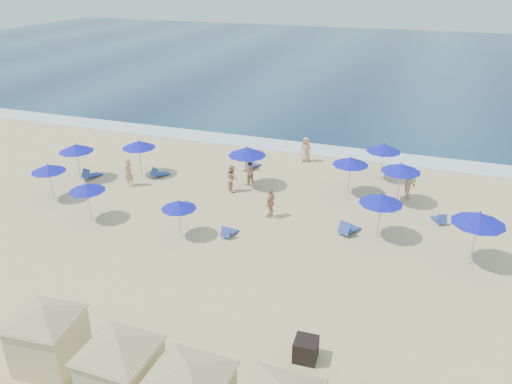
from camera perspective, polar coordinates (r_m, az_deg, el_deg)
ground at (r=24.35m, az=-2.13°, el=-6.88°), size 160.00×160.00×0.00m
ocean at (r=75.73m, az=13.80°, el=14.30°), size 160.00×80.00×0.06m
surf_line at (r=37.80m, az=6.54°, el=4.87°), size 160.00×2.50×0.08m
trash_bin at (r=18.42m, az=5.71°, el=-17.46°), size 0.85×0.85×0.81m
cabana_0 at (r=18.76m, az=-22.82°, el=-14.20°), size 4.29×4.29×2.70m
cabana_1 at (r=16.74m, az=-15.28°, el=-18.12°), size 4.43×4.43×2.78m
umbrella_0 at (r=33.55m, az=-19.90°, el=4.76°), size 2.18×2.18×2.48m
umbrella_1 at (r=31.29m, az=-22.66°, el=2.54°), size 1.98×1.98×2.26m
umbrella_2 at (r=33.14m, az=-13.26°, el=5.32°), size 2.16×2.16×2.46m
umbrella_3 at (r=27.96m, az=-18.78°, el=0.52°), size 1.94×1.94×2.21m
umbrella_4 at (r=30.45m, az=-1.03°, el=4.67°), size 2.36×2.36×2.69m
umbrella_5 at (r=25.17m, az=-8.83°, el=-1.48°), size 1.79×1.79×2.04m
umbrella_6 at (r=29.97m, az=10.76°, el=3.50°), size 2.16×2.16×2.46m
umbrella_7 at (r=25.34m, az=14.12°, el=-0.78°), size 2.19×2.19×2.50m
umbrella_8 at (r=32.56m, az=14.39°, el=4.92°), size 2.19×2.19×2.49m
umbrella_9 at (r=29.41m, az=16.27°, el=2.69°), size 2.25×2.25×2.56m
umbrella_10 at (r=24.41m, az=24.13°, el=-2.78°), size 2.40×2.40×2.73m
beach_chair_0 at (r=34.17m, az=-18.40°, el=1.92°), size 0.88×1.43×0.73m
beach_chair_1 at (r=33.25m, az=-11.06°, el=2.11°), size 1.03×1.38×0.70m
beach_chair_2 at (r=34.04m, az=-0.45°, el=3.15°), size 0.80×1.42×0.74m
beach_chair_3 at (r=25.64m, az=-3.15°, el=-4.59°), size 0.64×1.19×0.63m
beach_chair_4 at (r=26.25m, az=10.48°, el=-4.14°), size 1.11×1.53×0.77m
beach_chair_5 at (r=28.63m, az=20.26°, el=-2.93°), size 0.89×1.22×0.61m
beachgoer_0 at (r=32.05m, az=-14.37°, el=2.19°), size 0.48×0.69×1.80m
beachgoer_1 at (r=30.39m, az=-2.75°, el=1.59°), size 1.01×1.03×1.68m
beachgoer_2 at (r=27.24m, az=1.67°, el=-1.20°), size 0.52×1.04×1.71m
beachgoer_3 at (r=30.57m, az=17.18°, el=0.82°), size 1.10×1.39×1.89m
beachgoer_4 at (r=35.21m, az=5.72°, el=4.86°), size 0.97×0.75×1.76m
beachgoer_5 at (r=31.29m, az=-0.97°, el=2.50°), size 0.94×1.07×1.87m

